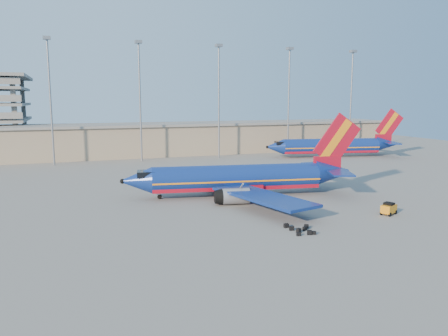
# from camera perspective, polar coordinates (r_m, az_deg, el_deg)

# --- Properties ---
(ground) EXTENTS (220.00, 220.00, 0.00)m
(ground) POSITION_cam_1_polar(r_m,az_deg,el_deg) (65.84, 0.16, -4.13)
(ground) COLOR slate
(ground) RESTS_ON ground
(terminal_building) EXTENTS (122.00, 16.00, 8.50)m
(terminal_building) POSITION_cam_1_polar(r_m,az_deg,el_deg) (122.97, -4.72, 3.96)
(terminal_building) COLOR gray
(terminal_building) RESTS_ON ground
(light_mast_row) EXTENTS (101.60, 1.60, 28.65)m
(light_mast_row) POSITION_cam_1_polar(r_m,az_deg,el_deg) (109.67, -5.70, 10.27)
(light_mast_row) COLOR gray
(light_mast_row) RESTS_ON ground
(aircraft_main) EXTENTS (37.66, 35.95, 12.82)m
(aircraft_main) POSITION_cam_1_polar(r_m,az_deg,el_deg) (67.87, 2.38, -1.38)
(aircraft_main) COLOR navy
(aircraft_main) RESTS_ON ground
(aircraft_second) EXTENTS (36.84, 15.66, 12.60)m
(aircraft_second) POSITION_cam_1_polar(r_m,az_deg,el_deg) (117.99, 14.17, 2.82)
(aircraft_second) COLOR navy
(aircraft_second) RESTS_ON ground
(baggage_tug) EXTENTS (2.60, 2.17, 1.61)m
(baggage_tug) POSITION_cam_1_polar(r_m,az_deg,el_deg) (61.02, 20.72, -4.95)
(baggage_tug) COLOR orange
(baggage_tug) RESTS_ON ground
(luggage_pile) EXTENTS (2.83, 3.86, 0.55)m
(luggage_pile) POSITION_cam_1_polar(r_m,az_deg,el_deg) (50.86, 9.92, -7.92)
(luggage_pile) COLOR black
(luggage_pile) RESTS_ON ground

